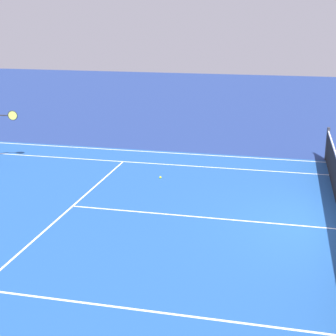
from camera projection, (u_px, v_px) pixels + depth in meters
tennis_ball at (160, 177)px, 14.84m from camera, size 0.07×0.07×0.07m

